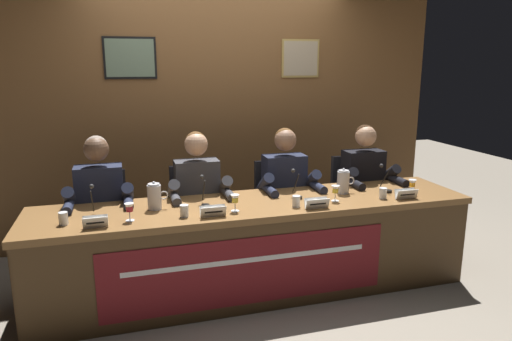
% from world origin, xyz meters
% --- Properties ---
extents(ground_plane, '(12.00, 12.00, 0.00)m').
position_xyz_m(ground_plane, '(0.00, 0.00, 0.00)').
color(ground_plane, gray).
extents(wall_back_panelled, '(4.57, 0.14, 2.60)m').
position_xyz_m(wall_back_panelled, '(-0.00, 1.32, 1.30)').
color(wall_back_panelled, brown).
rests_on(wall_back_panelled, ground_plane).
extents(conference_table, '(3.37, 0.74, 0.72)m').
position_xyz_m(conference_table, '(-0.00, -0.11, 0.50)').
color(conference_table, brown).
rests_on(conference_table, ground_plane).
extents(chair_far_left, '(0.44, 0.44, 0.90)m').
position_xyz_m(chair_far_left, '(-1.15, 0.55, 0.44)').
color(chair_far_left, black).
rests_on(chair_far_left, ground_plane).
extents(panelist_far_left, '(0.51, 0.48, 1.23)m').
position_xyz_m(panelist_far_left, '(-1.15, 0.35, 0.71)').
color(panelist_far_left, black).
rests_on(panelist_far_left, ground_plane).
extents(nameplate_far_left, '(0.16, 0.06, 0.08)m').
position_xyz_m(nameplate_far_left, '(-1.16, -0.25, 0.76)').
color(nameplate_far_left, white).
rests_on(nameplate_far_left, conference_table).
extents(juice_glass_far_left, '(0.06, 0.06, 0.12)m').
position_xyz_m(juice_glass_far_left, '(-0.94, -0.17, 0.81)').
color(juice_glass_far_left, white).
rests_on(juice_glass_far_left, conference_table).
extents(water_cup_far_left, '(0.06, 0.06, 0.08)m').
position_xyz_m(water_cup_far_left, '(-1.36, -0.13, 0.76)').
color(water_cup_far_left, silver).
rests_on(water_cup_far_left, conference_table).
extents(microphone_far_left, '(0.06, 0.17, 0.22)m').
position_xyz_m(microphone_far_left, '(-1.18, -0.03, 0.80)').
color(microphone_far_left, black).
rests_on(microphone_far_left, conference_table).
extents(chair_center_left, '(0.44, 0.44, 0.90)m').
position_xyz_m(chair_center_left, '(-0.38, 0.55, 0.44)').
color(chair_center_left, black).
rests_on(chair_center_left, ground_plane).
extents(panelist_center_left, '(0.51, 0.48, 1.23)m').
position_xyz_m(panelist_center_left, '(-0.38, 0.35, 0.71)').
color(panelist_center_left, black).
rests_on(panelist_center_left, ground_plane).
extents(nameplate_center_left, '(0.18, 0.06, 0.08)m').
position_xyz_m(nameplate_center_left, '(-0.38, -0.25, 0.76)').
color(nameplate_center_left, white).
rests_on(nameplate_center_left, conference_table).
extents(juice_glass_center_left, '(0.06, 0.06, 0.12)m').
position_xyz_m(juice_glass_center_left, '(-0.21, -0.17, 0.81)').
color(juice_glass_center_left, white).
rests_on(juice_glass_center_left, conference_table).
extents(water_cup_center_left, '(0.06, 0.06, 0.08)m').
position_xyz_m(water_cup_center_left, '(-0.57, -0.19, 0.76)').
color(water_cup_center_left, silver).
rests_on(water_cup_center_left, conference_table).
extents(microphone_center_left, '(0.06, 0.17, 0.22)m').
position_xyz_m(microphone_center_left, '(-0.39, 0.03, 0.80)').
color(microphone_center_left, black).
rests_on(microphone_center_left, conference_table).
extents(chair_center_right, '(0.44, 0.44, 0.90)m').
position_xyz_m(chair_center_right, '(0.38, 0.55, 0.44)').
color(chair_center_right, black).
rests_on(chair_center_right, ground_plane).
extents(panelist_center_right, '(0.51, 0.48, 1.23)m').
position_xyz_m(panelist_center_right, '(0.38, 0.35, 0.71)').
color(panelist_center_right, black).
rests_on(panelist_center_right, ground_plane).
extents(nameplate_center_right, '(0.18, 0.06, 0.08)m').
position_xyz_m(nameplate_center_right, '(0.38, -0.28, 0.76)').
color(nameplate_center_right, white).
rests_on(nameplate_center_right, conference_table).
extents(juice_glass_center_right, '(0.06, 0.06, 0.12)m').
position_xyz_m(juice_glass_center_right, '(0.60, -0.14, 0.81)').
color(juice_glass_center_right, white).
rests_on(juice_glass_center_right, conference_table).
extents(water_cup_center_right, '(0.06, 0.06, 0.08)m').
position_xyz_m(water_cup_center_right, '(0.25, -0.20, 0.76)').
color(water_cup_center_right, silver).
rests_on(water_cup_center_right, conference_table).
extents(microphone_center_right, '(0.06, 0.17, 0.22)m').
position_xyz_m(microphone_center_right, '(0.34, 0.03, 0.80)').
color(microphone_center_right, black).
rests_on(microphone_center_right, conference_table).
extents(chair_far_right, '(0.44, 0.44, 0.90)m').
position_xyz_m(chair_far_right, '(1.15, 0.55, 0.44)').
color(chair_far_right, black).
rests_on(chair_far_right, ground_plane).
extents(panelist_far_right, '(0.51, 0.48, 1.23)m').
position_xyz_m(panelist_far_right, '(1.15, 0.35, 0.71)').
color(panelist_far_right, black).
rests_on(panelist_far_right, ground_plane).
extents(nameplate_far_right, '(0.18, 0.06, 0.08)m').
position_xyz_m(nameplate_far_right, '(1.16, -0.25, 0.76)').
color(nameplate_far_right, white).
rests_on(nameplate_far_right, conference_table).
extents(juice_glass_far_right, '(0.06, 0.06, 0.12)m').
position_xyz_m(juice_glass_far_right, '(1.27, -0.15, 0.81)').
color(juice_glass_far_right, white).
rests_on(juice_glass_far_right, conference_table).
extents(water_cup_far_right, '(0.06, 0.06, 0.08)m').
position_xyz_m(water_cup_far_right, '(0.99, -0.18, 0.76)').
color(water_cup_far_right, silver).
rests_on(water_cup_far_right, conference_table).
extents(microphone_far_right, '(0.06, 0.17, 0.22)m').
position_xyz_m(microphone_far_right, '(1.13, -0.00, 0.80)').
color(microphone_far_right, black).
rests_on(microphone_far_right, conference_table).
extents(water_pitcher_left_side, '(0.15, 0.10, 0.21)m').
position_xyz_m(water_pitcher_left_side, '(-0.76, 0.05, 0.82)').
color(water_pitcher_left_side, silver).
rests_on(water_pitcher_left_side, conference_table).
extents(water_pitcher_right_side, '(0.15, 0.10, 0.21)m').
position_xyz_m(water_pitcher_right_side, '(0.76, 0.05, 0.82)').
color(water_pitcher_right_side, silver).
rests_on(water_pitcher_right_side, conference_table).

